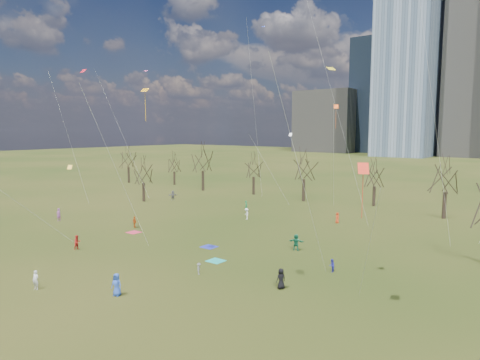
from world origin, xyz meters
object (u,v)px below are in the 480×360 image
Objects in this scene: blanket_teal at (216,261)px; person_1 at (36,280)px; blanket_navy at (209,247)px; person_0 at (117,285)px; blanket_crimson at (134,232)px; person_2 at (77,242)px; person_4 at (135,222)px.

person_1 is (-6.65, -14.77, 0.77)m from blanket_teal.
blanket_navy is 15.42m from person_0.
blanket_crimson is 8.90m from person_2.
blanket_navy is 1.01× the size of person_1.
person_1 is at bearing -98.36° from blanket_navy.
person_2 reaches higher than person_1.
person_2 is (-14.62, -6.15, 0.79)m from blanket_teal.
person_0 is (3.69, -14.95, 0.89)m from blanket_navy.
person_1 is at bearing -61.42° from blanket_crimson.
person_1 is 1.03× the size of person_4.
person_4 is (-11.57, 19.22, -0.03)m from person_1.
blanket_crimson is (-16.11, 2.60, 0.00)m from blanket_teal.
person_2 is (-10.64, -9.55, 0.79)m from blanket_navy.
person_0 is at bearing -91.44° from blanket_teal.
blanket_navy is at bearing 65.89° from person_1.
blanket_teal is at bearing 70.69° from person_0.
person_2 is (-7.97, 8.62, 0.01)m from person_1.
blanket_navy is at bearing -50.76° from person_2.
blanket_teal is 1.00× the size of blanket_navy.
person_0 is 1.12× the size of person_2.
blanket_crimson is 1.05× the size of person_4.
blanket_navy and blanket_crimson have the same top height.
blanket_crimson is 2.91m from person_4.
blanket_teal and blanket_navy have the same top height.
blanket_teal is 11.58m from person_0.
person_2 is at bearing -80.35° from blanket_crimson.
person_1 is 0.98× the size of person_2.
blanket_teal is at bearing -40.54° from blanket_navy.
blanket_navy is at bearing 3.81° from blanket_crimson.
blanket_teal is 15.88m from person_2.
person_4 is at bearing 166.28° from blanket_teal.
person_4 reaches higher than blanket_teal.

